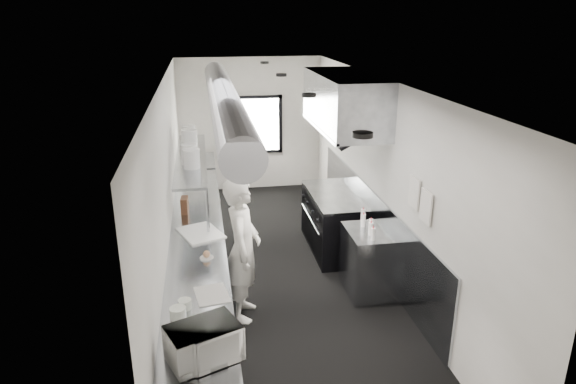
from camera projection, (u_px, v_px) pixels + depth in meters
name	position (u px, v px, depth m)	size (l,w,h in m)	color
floor	(279.00, 273.00, 7.59)	(3.00, 8.00, 0.01)	black
ceiling	(278.00, 82.00, 6.66)	(3.00, 8.00, 0.01)	silver
wall_back	(250.00, 125.00, 10.85)	(3.00, 0.02, 2.80)	silver
wall_front	(369.00, 371.00, 3.41)	(3.00, 0.02, 2.80)	silver
wall_left	(168.00, 190.00, 6.89)	(0.02, 8.00, 2.80)	silver
wall_right	(382.00, 178.00, 7.36)	(0.02, 8.00, 2.80)	silver
wall_cladding	(371.00, 225.00, 7.92)	(0.03, 5.50, 1.10)	gray
hvac_duct	(223.00, 98.00, 7.01)	(0.40, 0.40, 6.40)	gray
service_window	(250.00, 125.00, 10.81)	(1.36, 0.05, 1.25)	white
exhaust_hood	(344.00, 102.00, 7.62)	(0.81, 2.20, 0.88)	gray
prep_counter	(199.00, 268.00, 6.80)	(0.70, 6.00, 0.90)	gray
pass_shelf	(192.00, 159.00, 7.82)	(0.45, 3.00, 0.68)	gray
range	(336.00, 222.00, 8.25)	(0.88, 1.60, 0.94)	black
bottle_station	(370.00, 261.00, 6.97)	(0.65, 0.80, 0.90)	gray
far_work_table	(198.00, 182.00, 10.24)	(0.70, 1.20, 0.90)	gray
notice_sheet_a	(414.00, 193.00, 6.18)	(0.02, 0.28, 0.38)	silver
notice_sheet_b	(426.00, 207.00, 5.87)	(0.02, 0.28, 0.38)	silver
line_cook	(243.00, 250.00, 6.26)	(0.67, 0.44, 1.83)	silver
microwave	(204.00, 343.00, 4.25)	(0.53, 0.41, 0.32)	white
deli_tub_a	(178.00, 313.00, 4.87)	(0.16, 0.16, 0.11)	beige
deli_tub_b	(185.00, 304.00, 5.03)	(0.13, 0.13, 0.10)	beige
newspaper	(212.00, 295.00, 5.28)	(0.32, 0.40, 0.01)	white
small_plate	(207.00, 258.00, 6.07)	(0.17, 0.17, 0.01)	silver
pastry	(207.00, 254.00, 6.05)	(0.08, 0.08, 0.08)	tan
cutting_board	(201.00, 233.00, 6.74)	(0.47, 0.63, 0.02)	silver
knife_block	(185.00, 205.00, 7.42)	(0.10, 0.21, 0.23)	#57331E
plate_stack_a	(191.00, 159.00, 7.21)	(0.23, 0.23, 0.27)	silver
plate_stack_b	(189.00, 154.00, 7.39)	(0.23, 0.23, 0.30)	silver
plate_stack_c	(190.00, 141.00, 8.06)	(0.25, 0.25, 0.35)	silver
plate_stack_d	(189.00, 136.00, 8.41)	(0.22, 0.22, 0.34)	silver
squeeze_bottle_a	(373.00, 234.00, 6.53)	(0.06, 0.06, 0.17)	silver
squeeze_bottle_b	(371.00, 229.00, 6.68)	(0.06, 0.06, 0.17)	silver
squeeze_bottle_c	(371.00, 226.00, 6.75)	(0.06, 0.06, 0.19)	silver
squeeze_bottle_d	(363.00, 220.00, 6.94)	(0.06, 0.06, 0.18)	silver
squeeze_bottle_e	(363.00, 215.00, 7.10)	(0.06, 0.06, 0.19)	silver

